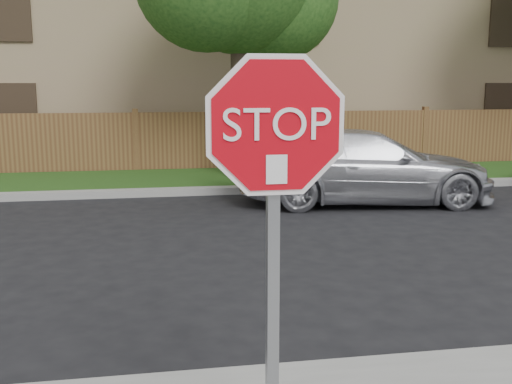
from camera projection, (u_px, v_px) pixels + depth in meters
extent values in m
cube|color=gray|center=(133.00, 193.00, 12.58)|extent=(70.00, 0.30, 0.15)
cube|color=#1E4714|center=(136.00, 181.00, 14.18)|extent=(70.00, 3.00, 0.12)
cube|color=brown|center=(136.00, 143.00, 15.60)|extent=(70.00, 0.12, 1.60)
cube|color=tan|center=(138.00, 64.00, 20.63)|extent=(34.00, 8.00, 6.00)
cylinder|color=#382B21|center=(240.00, 100.00, 14.15)|extent=(0.44, 0.44, 3.92)
cube|color=gray|center=(272.00, 291.00, 3.25)|extent=(0.06, 0.06, 2.30)
cylinder|color=white|center=(276.00, 126.00, 3.02)|extent=(1.01, 0.02, 1.01)
cylinder|color=#BB0712|center=(276.00, 126.00, 3.01)|extent=(0.93, 0.02, 0.93)
cube|color=white|center=(277.00, 169.00, 3.04)|extent=(0.11, 0.00, 0.15)
imported|color=silver|center=(365.00, 166.00, 11.85)|extent=(5.22, 2.61, 1.45)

